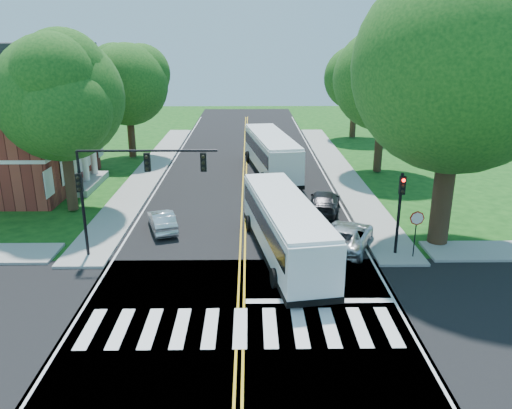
{
  "coord_description": "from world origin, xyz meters",
  "views": [
    {
      "loc": [
        0.4,
        -17.98,
        11.01
      ],
      "look_at": [
        0.75,
        8.02,
        2.4
      ],
      "focal_mm": 35.0,
      "sensor_mm": 36.0,
      "label": 1
    }
  ],
  "objects_px": {
    "hatchback": "(162,221)",
    "dark_sedan": "(324,202)",
    "signal_nw": "(126,178)",
    "bus_lead": "(285,226)",
    "suv": "(347,236)",
    "signal_ne": "(400,203)",
    "bus_follow": "(271,153)"
  },
  "relations": [
    {
      "from": "bus_lead",
      "to": "suv",
      "type": "xyz_separation_m",
      "value": [
        3.52,
        0.86,
        -0.91
      ]
    },
    {
      "from": "hatchback",
      "to": "dark_sedan",
      "type": "bearing_deg",
      "value": -179.91
    },
    {
      "from": "signal_ne",
      "to": "bus_lead",
      "type": "distance_m",
      "value": 6.1
    },
    {
      "from": "signal_ne",
      "to": "hatchback",
      "type": "relative_size",
      "value": 1.17
    },
    {
      "from": "signal_ne",
      "to": "bus_follow",
      "type": "height_order",
      "value": "signal_ne"
    },
    {
      "from": "suv",
      "to": "signal_ne",
      "type": "bearing_deg",
      "value": 178.26
    },
    {
      "from": "signal_nw",
      "to": "bus_lead",
      "type": "height_order",
      "value": "signal_nw"
    },
    {
      "from": "bus_lead",
      "to": "hatchback",
      "type": "relative_size",
      "value": 3.2
    },
    {
      "from": "signal_ne",
      "to": "suv",
      "type": "xyz_separation_m",
      "value": [
        -2.43,
        1.07,
        -2.25
      ]
    },
    {
      "from": "signal_ne",
      "to": "bus_lead",
      "type": "bearing_deg",
      "value": 177.97
    },
    {
      "from": "signal_nw",
      "to": "dark_sedan",
      "type": "xyz_separation_m",
      "value": [
        11.25,
        7.24,
        -3.67
      ]
    },
    {
      "from": "signal_nw",
      "to": "bus_follow",
      "type": "distance_m",
      "value": 19.76
    },
    {
      "from": "bus_follow",
      "to": "hatchback",
      "type": "xyz_separation_m",
      "value": [
        -7.14,
        -13.96,
        -1.11
      ]
    },
    {
      "from": "signal_nw",
      "to": "bus_follow",
      "type": "xyz_separation_m",
      "value": [
        8.13,
        17.82,
        -2.64
      ]
    },
    {
      "from": "signal_ne",
      "to": "hatchback",
      "type": "xyz_separation_m",
      "value": [
        -13.07,
        3.85,
        -2.33
      ]
    },
    {
      "from": "dark_sedan",
      "to": "suv",
      "type": "bearing_deg",
      "value": 105.73
    },
    {
      "from": "signal_ne",
      "to": "suv",
      "type": "bearing_deg",
      "value": 156.28
    },
    {
      "from": "hatchback",
      "to": "dark_sedan",
      "type": "relative_size",
      "value": 0.78
    },
    {
      "from": "bus_lead",
      "to": "signal_ne",
      "type": "bearing_deg",
      "value": 168.64
    },
    {
      "from": "signal_ne",
      "to": "dark_sedan",
      "type": "distance_m",
      "value": 8.08
    },
    {
      "from": "suv",
      "to": "bus_follow",
      "type": "bearing_deg",
      "value": -56.21
    },
    {
      "from": "bus_follow",
      "to": "signal_ne",
      "type": "bearing_deg",
      "value": 99.75
    },
    {
      "from": "suv",
      "to": "signal_nw",
      "type": "bearing_deg",
      "value": 27.27
    },
    {
      "from": "signal_ne",
      "to": "dark_sedan",
      "type": "bearing_deg",
      "value": 111.21
    },
    {
      "from": "signal_nw",
      "to": "hatchback",
      "type": "relative_size",
      "value": 1.9
    },
    {
      "from": "signal_nw",
      "to": "bus_follow",
      "type": "bearing_deg",
      "value": 65.48
    },
    {
      "from": "bus_follow",
      "to": "bus_lead",
      "type": "bearing_deg",
      "value": 81.27
    },
    {
      "from": "signal_nw",
      "to": "signal_ne",
      "type": "height_order",
      "value": "signal_nw"
    },
    {
      "from": "hatchback",
      "to": "bus_follow",
      "type": "bearing_deg",
      "value": -135.22
    },
    {
      "from": "signal_nw",
      "to": "hatchback",
      "type": "xyz_separation_m",
      "value": [
        0.98,
        3.86,
        -3.75
      ]
    },
    {
      "from": "signal_ne",
      "to": "suv",
      "type": "height_order",
      "value": "signal_ne"
    },
    {
      "from": "bus_lead",
      "to": "hatchback",
      "type": "xyz_separation_m",
      "value": [
        -7.12,
        3.64,
        -0.99
      ]
    }
  ]
}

